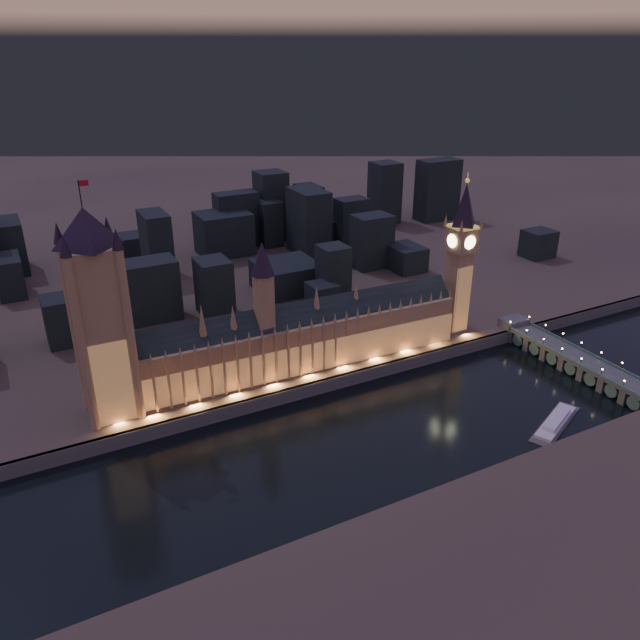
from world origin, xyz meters
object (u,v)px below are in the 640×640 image
river_boat (556,422)px  westminster_bridge (570,359)px  palace_of_westminster (297,338)px  elizabeth_tower (461,245)px  victoria_tower (98,306)px

river_boat → westminster_bridge: bearing=36.6°
palace_of_westminster → river_boat: size_ratio=4.33×
river_boat → palace_of_westminster: bearing=132.8°
elizabeth_tower → palace_of_westminster: bearing=-179.9°
victoria_tower → river_boat: size_ratio=2.53×
victoria_tower → river_boat: (200.90, -105.23, -65.01)m
palace_of_westminster → river_boat: (97.31, -105.05, -24.81)m
palace_of_westminster → elizabeth_tower: bearing=0.1°
westminster_bridge → river_boat: westminster_bridge is taller
palace_of_westminster → westminster_bridge: palace_of_westminster is taller
elizabeth_tower → westminster_bridge: 95.05m
westminster_bridge → river_boat: 66.97m
elizabeth_tower → river_boat: elizabeth_tower is taller
elizabeth_tower → victoria_tower: bearing=180.0°
palace_of_westminster → river_boat: 145.33m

